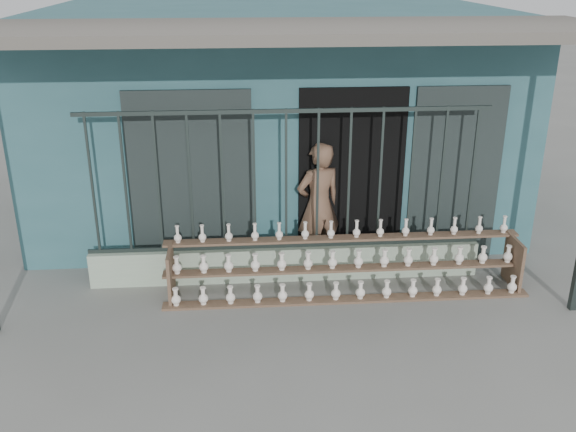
{
  "coord_description": "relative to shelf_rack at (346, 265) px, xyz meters",
  "views": [
    {
      "loc": [
        -0.55,
        -6.17,
        3.89
      ],
      "look_at": [
        0.0,
        1.0,
        1.0
      ],
      "focal_mm": 40.0,
      "sensor_mm": 36.0,
      "label": 1
    }
  ],
  "objects": [
    {
      "name": "workshop_building",
      "position": [
        -0.7,
        3.35,
        1.26
      ],
      "size": [
        7.4,
        6.6,
        3.21
      ],
      "color": "#2F5D64",
      "rests_on": "ground"
    },
    {
      "name": "parapet_wall",
      "position": [
        -0.71,
        0.42,
        -0.14
      ],
      "size": [
        5.0,
        0.2,
        0.45
      ],
      "primitive_type": "cube",
      "color": "#A5BBA0",
      "rests_on": "ground"
    },
    {
      "name": "elderly_woman",
      "position": [
        -0.25,
        0.79,
        0.5
      ],
      "size": [
        0.73,
        0.6,
        1.72
      ],
      "primitive_type": "imported",
      "rotation": [
        0.0,
        0.0,
        3.49
      ],
      "color": "brown",
      "rests_on": "ground"
    },
    {
      "name": "shelf_rack",
      "position": [
        0.0,
        0.0,
        0.0
      ],
      "size": [
        4.5,
        0.68,
        0.85
      ],
      "color": "brown",
      "rests_on": "ground"
    },
    {
      "name": "ground",
      "position": [
        -0.71,
        -0.88,
        -0.36
      ],
      "size": [
        60.0,
        60.0,
        0.0
      ],
      "primitive_type": "plane",
      "color": "slate"
    },
    {
      "name": "security_fence",
      "position": [
        -0.71,
        0.42,
        0.98
      ],
      "size": [
        5.0,
        0.04,
        1.8
      ],
      "color": "#283330",
      "rests_on": "parapet_wall"
    }
  ]
}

